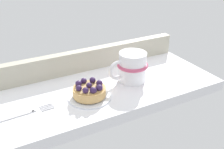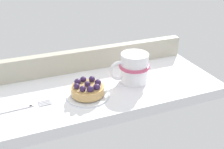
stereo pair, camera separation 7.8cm
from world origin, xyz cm
name	(u,v)px [view 2 (the right image)]	position (x,y,z in cm)	size (l,w,h in cm)	color
ground_plane	(96,92)	(0.00, 0.00, -1.68)	(77.44, 30.43, 3.36)	white
window_rail_back	(82,60)	(0.00, 13.66, 3.65)	(75.89, 3.11, 7.30)	#B2AD99
dessert_plate	(88,95)	(-3.63, -4.01, 0.41)	(12.37, 12.37, 0.88)	silver
raspberry_tart	(88,89)	(-3.62, -4.04, 2.53)	(9.42, 9.42, 4.18)	tan
coffee_mug	(134,68)	(12.43, -0.75, 4.84)	(13.40, 9.83, 9.51)	white
dessert_fork	(22,108)	(-22.07, -3.51, 0.30)	(16.49, 2.61, 0.60)	silver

